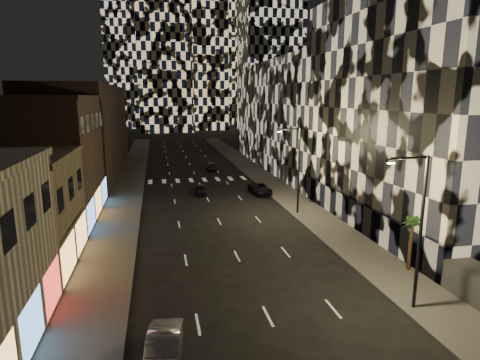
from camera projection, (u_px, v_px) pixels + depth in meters
name	position (u px, v px, depth m)	size (l,w,h in m)	color
sidewalk_left	(129.00, 182.00, 58.23)	(4.00, 120.00, 0.15)	#47443F
sidewalk_right	(262.00, 177.00, 62.21)	(4.00, 120.00, 0.15)	#47443F
curb_left	(144.00, 182.00, 58.64)	(0.20, 120.00, 0.15)	#4C4C47
curb_right	(249.00, 177.00, 61.80)	(0.20, 120.00, 0.15)	#4C4C47
retail_brown	(43.00, 161.00, 39.81)	(10.00, 15.00, 12.00)	#4B372A
retail_filler_left	(86.00, 130.00, 65.00)	(10.00, 40.00, 14.00)	#4B372A
midrise_right	(436.00, 111.00, 37.54)	(16.00, 25.00, 22.00)	#232326
midrise_base	(355.00, 213.00, 37.94)	(0.60, 25.00, 3.00)	#383838
midrise_filler_right	(308.00, 116.00, 69.10)	(16.00, 40.00, 18.00)	#232326
streetlight_near	(418.00, 223.00, 22.47)	(2.55, 0.25, 9.00)	black
streetlight_far	(297.00, 165.00, 41.64)	(2.55, 0.25, 9.00)	black
car_silver_parked	(164.00, 350.00, 18.66)	(1.54, 4.43, 1.46)	#999A9E
car_dark_midlane	(201.00, 190.00, 51.30)	(1.45, 3.60, 1.23)	black
car_dark_oncoming	(211.00, 166.00, 68.21)	(1.82, 4.47, 1.30)	black
car_dark_rightlane	(260.00, 189.00, 51.61)	(2.23, 4.84, 1.34)	black
palm_tree	(412.00, 226.00, 28.07)	(2.02, 1.98, 3.96)	#47331E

